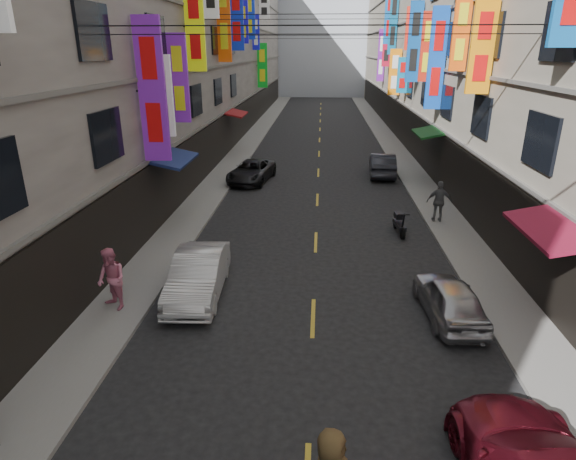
# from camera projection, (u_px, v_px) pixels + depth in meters

# --- Properties ---
(sidewalk_left) EXTENTS (2.00, 90.00, 0.12)m
(sidewalk_left) POSITION_uv_depth(u_px,v_px,m) (241.00, 152.00, 37.09)
(sidewalk_left) COLOR slate
(sidewalk_left) RESTS_ON ground
(sidewalk_right) EXTENTS (2.00, 90.00, 0.12)m
(sidewalk_right) POSITION_uv_depth(u_px,v_px,m) (398.00, 154.00, 36.33)
(sidewalk_right) COLOR slate
(sidewalk_right) RESTS_ON ground
(building_row_left) EXTENTS (10.14, 90.00, 19.00)m
(building_row_left) POSITION_uv_depth(u_px,v_px,m) (153.00, 19.00, 34.14)
(building_row_left) COLOR gray
(building_row_left) RESTS_ON ground
(building_row_right) EXTENTS (10.14, 90.00, 19.00)m
(building_row_right) POSITION_uv_depth(u_px,v_px,m) (499.00, 18.00, 32.62)
(building_row_right) COLOR gray
(building_row_right) RESTS_ON ground
(haze_block) EXTENTS (18.00, 8.00, 22.00)m
(haze_block) POSITION_uv_depth(u_px,v_px,m) (323.00, 27.00, 79.53)
(haze_block) COLOR #ACB3C0
(haze_block) RESTS_ON ground
(shop_signage) EXTENTS (14.00, 55.00, 11.93)m
(shop_signage) POSITION_uv_depth(u_px,v_px,m) (321.00, 19.00, 26.78)
(shop_signage) COLOR #0F60B5
(shop_signage) RESTS_ON ground
(street_awnings) EXTENTS (13.99, 35.20, 0.41)m
(street_awnings) POSITION_uv_depth(u_px,v_px,m) (289.00, 160.00, 20.81)
(street_awnings) COLOR #134713
(street_awnings) RESTS_ON ground
(overhead_cables) EXTENTS (14.00, 38.04, 1.24)m
(overhead_cables) POSITION_uv_depth(u_px,v_px,m) (321.00, 19.00, 22.42)
(overhead_cables) COLOR black
(overhead_cables) RESTS_ON ground
(lane_markings) EXTENTS (0.12, 80.20, 0.01)m
(lane_markings) POSITION_uv_depth(u_px,v_px,m) (319.00, 162.00, 33.92)
(lane_markings) COLOR gold
(lane_markings) RESTS_ON ground
(scooter_far_right) EXTENTS (0.50, 1.80, 1.14)m
(scooter_far_right) POSITION_uv_depth(u_px,v_px,m) (399.00, 224.00, 20.72)
(scooter_far_right) COLOR black
(scooter_far_right) RESTS_ON ground
(car_left_mid) EXTENTS (1.73, 4.39, 1.42)m
(car_left_mid) POSITION_uv_depth(u_px,v_px,m) (198.00, 275.00, 15.40)
(car_left_mid) COLOR silver
(car_left_mid) RESTS_ON ground
(car_left_far) EXTENTS (2.79, 4.78, 1.25)m
(car_left_far) POSITION_uv_depth(u_px,v_px,m) (251.00, 171.00, 28.82)
(car_left_far) COLOR black
(car_left_far) RESTS_ON ground
(car_right_mid) EXTENTS (1.73, 3.74, 1.24)m
(car_right_mid) POSITION_uv_depth(u_px,v_px,m) (449.00, 298.00, 14.15)
(car_right_mid) COLOR #A6A6AB
(car_right_mid) RESTS_ON ground
(car_right_far) EXTENTS (1.76, 4.38, 1.42)m
(car_right_far) POSITION_uv_depth(u_px,v_px,m) (382.00, 165.00, 30.16)
(car_right_far) COLOR #282930
(car_right_far) RESTS_ON ground
(pedestrian_lfar) EXTENTS (1.13, 1.07, 1.92)m
(pedestrian_lfar) POSITION_uv_depth(u_px,v_px,m) (111.00, 279.00, 14.28)
(pedestrian_lfar) COLOR pink
(pedestrian_lfar) RESTS_ON sidewalk_left
(pedestrian_rfar) EXTENTS (1.14, 0.70, 1.88)m
(pedestrian_rfar) POSITION_uv_depth(u_px,v_px,m) (439.00, 201.00, 21.68)
(pedestrian_rfar) COLOR #5D5D60
(pedestrian_rfar) RESTS_ON sidewalk_right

